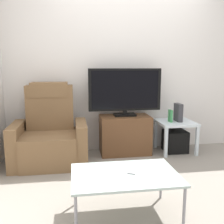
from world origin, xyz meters
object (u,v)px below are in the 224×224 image
side_table (176,126)px  book_upright (170,116)px  game_console (178,112)px  cell_phone (134,170)px  recliner_armchair (50,136)px  subwoofer_box (175,141)px  tv_stand (125,135)px  television (125,91)px  coffee_table (125,176)px

side_table → book_upright: bearing=-168.7°
game_console → cell_phone: bearing=-123.9°
recliner_armchair → subwoofer_box: bearing=2.4°
tv_stand → side_table: size_ratio=1.37×
recliner_armchair → side_table: (1.86, 0.18, 0.02)m
television → subwoofer_box: 1.11m
side_table → cell_phone: (-1.03, -1.58, 0.01)m
book_upright → cell_phone: bearing=-120.9°
subwoofer_box → book_upright: book_upright is taller
side_table → subwoofer_box: size_ratio=1.66×
recliner_armchair → side_table: bearing=2.4°
side_table → cell_phone: 1.89m
recliner_armchair → television: bearing=9.1°
book_upright → cell_phone: 1.83m
recliner_armchair → cell_phone: 1.63m
subwoofer_box → coffee_table: size_ratio=0.36×
cell_phone → recliner_armchair: bearing=150.8°
television → recliner_armchair: size_ratio=0.99×
recliner_armchair → game_console: (1.90, 0.19, 0.23)m
tv_stand → cell_phone: size_ratio=4.92×
side_table → game_console: (0.04, 0.01, 0.21)m
tv_stand → cell_phone: 1.65m
television → game_console: 0.88m
tv_stand → subwoofer_box: 0.79m
book_upright → game_console: bearing=12.5°
side_table → game_console: 0.21m
television → recliner_armchair: 1.24m
book_upright → game_console: size_ratio=0.67×
game_console → coffee_table: game_console is taller
subwoofer_box → coffee_table: coffee_table is taller
coffee_table → cell_phone: size_ratio=6.00×
tv_stand → coffee_table: size_ratio=0.82×
tv_stand → cell_phone: tv_stand is taller
tv_stand → game_console: game_console is taller
recliner_armchair → side_table: size_ratio=2.00×
game_console → coffee_table: size_ratio=0.30×
side_table → coffee_table: size_ratio=0.60×
tv_stand → book_upright: 0.74m
tv_stand → book_upright: size_ratio=4.05×
recliner_armchair → game_console: 1.92m
subwoofer_box → cell_phone: cell_phone is taller
side_table → cell_phone: side_table is taller
television → book_upright: (0.68, -0.08, -0.38)m
subwoofer_box → book_upright: (-0.10, -0.02, 0.40)m
book_upright → coffee_table: 1.91m
tv_stand → game_console: bearing=-1.9°
recliner_armchair → book_upright: size_ratio=5.92×
subwoofer_box → book_upright: bearing=-168.7°
tv_stand → game_console: size_ratio=2.72×
game_console → coffee_table: bearing=-125.3°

